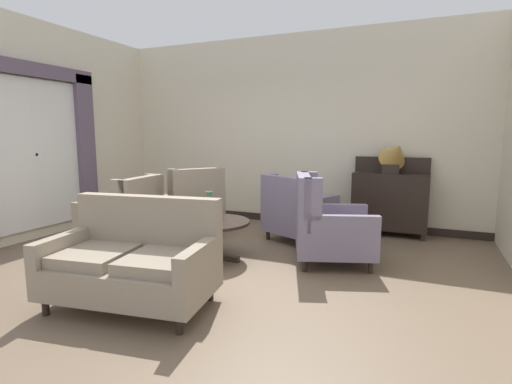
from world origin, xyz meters
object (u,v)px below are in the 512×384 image
at_px(settee, 134,262).
at_px(sideboard, 389,200).
at_px(armchair_back_corner, 126,217).
at_px(armchair_foreground_right, 297,212).
at_px(gramophone, 395,154).
at_px(porcelain_vase, 209,208).
at_px(armchair_near_sideboard, 193,208).
at_px(armchair_near_window, 327,227).
at_px(coffee_table, 213,227).

relative_size(settee, sideboard, 1.30).
xyz_separation_m(armchair_back_corner, sideboard, (3.24, 2.08, 0.12)).
relative_size(armchair_foreground_right, gramophone, 1.76).
bearing_deg(armchair_back_corner, sideboard, 117.16).
height_order(porcelain_vase, sideboard, sideboard).
bearing_deg(armchair_near_sideboard, gramophone, 149.59).
xyz_separation_m(armchair_near_sideboard, sideboard, (2.67, 1.30, 0.09)).
height_order(armchair_back_corner, sideboard, sideboard).
height_order(porcelain_vase, gramophone, gramophone).
bearing_deg(armchair_near_window, coffee_table, 87.46).
relative_size(porcelain_vase, armchair_foreground_right, 0.32).
distance_m(settee, armchair_near_sideboard, 2.33).
xyz_separation_m(porcelain_vase, armchair_near_sideboard, (-0.71, 0.73, -0.18)).
height_order(armchair_near_sideboard, armchair_foreground_right, armchair_near_sideboard).
distance_m(armchair_near_sideboard, sideboard, 2.97).
bearing_deg(armchair_back_corner, settee, 37.76).
height_order(settee, armchair_foreground_right, armchair_foreground_right).
relative_size(armchair_back_corner, armchair_near_window, 0.89).
bearing_deg(armchair_near_sideboard, armchair_back_corner, -0.23).
bearing_deg(settee, armchair_foreground_right, 67.47).
bearing_deg(armchair_back_corner, armchair_near_sideboard, 138.44).
bearing_deg(porcelain_vase, armchair_foreground_right, 58.23).
bearing_deg(armchair_near_window, settee, 125.04).
height_order(armchair_foreground_right, gramophone, gramophone).
relative_size(armchair_near_window, armchair_foreground_right, 0.98).
distance_m(settee, sideboard, 3.99).
bearing_deg(armchair_foreground_right, coffee_table, 86.64).
distance_m(porcelain_vase, armchair_back_corner, 1.29).
distance_m(armchair_near_sideboard, gramophone, 3.08).
distance_m(armchair_near_window, gramophone, 1.87).
bearing_deg(gramophone, armchair_back_corner, -148.83).
height_order(porcelain_vase, armchair_back_corner, armchair_back_corner).
bearing_deg(settee, armchair_back_corner, 125.21).
height_order(settee, armchair_back_corner, armchair_back_corner).
xyz_separation_m(armchair_near_sideboard, armchair_foreground_right, (1.46, 0.48, -0.04)).
height_order(coffee_table, armchair_foreground_right, armchair_foreground_right).
bearing_deg(armchair_near_window, sideboard, -37.88).
distance_m(armchair_foreground_right, sideboard, 1.46).
relative_size(armchair_back_corner, sideboard, 0.82).
relative_size(coffee_table, sideboard, 0.77).
bearing_deg(armchair_near_sideboard, armchair_near_window, 115.85).
bearing_deg(sideboard, gramophone, -61.01).
relative_size(coffee_table, armchair_near_sideboard, 0.84).
xyz_separation_m(armchair_foreground_right, gramophone, (1.26, 0.72, 0.83)).
bearing_deg(armchair_foreground_right, armchair_near_sideboard, 44.14).
bearing_deg(sideboard, settee, -118.46).
bearing_deg(armchair_back_corner, armchair_near_window, 93.32).
bearing_deg(coffee_table, armchair_near_window, 16.51).
xyz_separation_m(porcelain_vase, armchair_back_corner, (-1.28, -0.05, -0.21)).
distance_m(armchair_back_corner, armchair_near_sideboard, 0.97).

